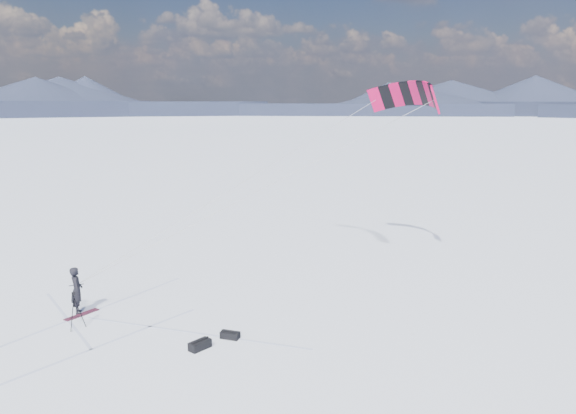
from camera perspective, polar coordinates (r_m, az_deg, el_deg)
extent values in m
plane|color=white|center=(20.73, -19.79, -13.34)|extent=(1800.00, 1800.00, 0.00)
cube|color=black|center=(333.97, 21.02, 9.19)|extent=(147.80, 124.57, 6.54)
cone|color=black|center=(333.94, 21.06, 9.75)|extent=(89.40, 89.40, 8.00)
cube|color=black|center=(337.23, 3.64, 9.88)|extent=(156.56, 89.15, 6.54)
cone|color=black|center=(337.20, 3.65, 10.44)|extent=(80.64, 80.64, 8.00)
cube|color=black|center=(338.88, -13.64, 9.61)|extent=(150.00, 45.00, 6.54)
cone|color=black|center=(338.85, -13.66, 10.16)|extent=(64.00, 64.00, 8.00)
cube|color=#AAB4D3|center=(21.53, -23.94, -12.71)|extent=(6.45, 7.79, 0.01)
cube|color=#AAB4D3|center=(23.38, -18.73, -10.47)|extent=(11.66, 3.07, 0.01)
imported|color=black|center=(23.97, -20.53, -10.07)|extent=(0.57, 0.76, 1.88)
cube|color=maroon|center=(23.73, -20.22, -10.21)|extent=(1.25, 1.20, 0.04)
cylinder|color=black|center=(22.31, -20.38, -9.99)|extent=(0.38, 0.07, 1.20)
cylinder|color=black|center=(22.46, -21.05, -9.89)|extent=(0.24, 0.32, 1.20)
cylinder|color=black|center=(22.18, -21.07, -10.16)|extent=(0.18, 0.35, 1.20)
cylinder|color=black|center=(22.17, -20.90, -8.96)|extent=(0.03, 0.03, 0.34)
cube|color=black|center=(22.10, -20.94, -8.42)|extent=(0.07, 0.07, 0.05)
cube|color=black|center=(22.07, -20.96, -8.20)|extent=(0.13, 0.10, 0.10)
cylinder|color=black|center=(22.15, -20.93, -8.13)|extent=(0.07, 0.10, 0.07)
cube|color=black|center=(19.68, -8.94, -13.68)|extent=(0.83, 0.74, 0.29)
cylinder|color=black|center=(19.61, -8.96, -13.24)|extent=(0.63, 0.49, 0.07)
cube|color=black|center=(20.34, -5.91, -12.82)|extent=(0.73, 0.62, 0.25)
cylinder|color=black|center=(20.29, -5.92, -12.46)|extent=(0.58, 0.39, 0.08)
cube|color=#BB0741|center=(26.85, 14.72, 10.52)|extent=(0.82, 0.73, 1.34)
cube|color=black|center=(27.42, 14.53, 10.82)|extent=(0.73, 0.76, 1.31)
cube|color=#BB0741|center=(27.99, 14.14, 11.05)|extent=(0.63, 0.76, 1.27)
cube|color=black|center=(28.54, 13.56, 11.19)|extent=(0.65, 0.76, 1.23)
cube|color=#BB0741|center=(29.05, 12.83, 11.25)|extent=(0.74, 0.76, 1.18)
cube|color=black|center=(29.50, 11.98, 11.23)|extent=(0.83, 0.75, 1.23)
cube|color=#BB0741|center=(29.88, 11.03, 11.13)|extent=(0.91, 0.71, 1.27)
cube|color=black|center=(30.18, 10.01, 10.96)|extent=(0.98, 0.66, 1.31)
cube|color=#BB0741|center=(30.40, 8.96, 10.73)|extent=(1.03, 0.59, 1.34)
cylinder|color=gray|center=(23.74, -1.89, 2.24)|extent=(15.75, 1.59, 7.15)
cylinder|color=gray|center=(25.79, -4.03, 2.90)|extent=(14.66, 5.99, 7.15)
cylinder|color=black|center=(23.59, -20.71, -7.42)|extent=(0.54, 0.16, 0.03)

